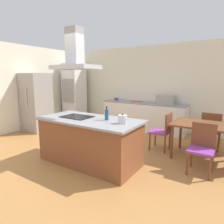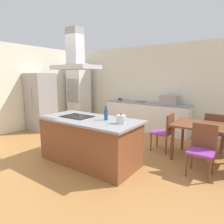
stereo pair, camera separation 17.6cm
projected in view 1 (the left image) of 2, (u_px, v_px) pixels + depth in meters
ground at (126, 142)px, 5.22m from camera, size 16.00×16.00×0.00m
wall_back at (152, 88)px, 6.43m from camera, size 7.20×0.10×2.70m
wall_left at (26, 88)px, 6.40m from camera, size 0.10×8.80×2.70m
kitchen_island at (90, 141)px, 3.89m from camera, size 2.06×0.99×0.90m
cooktop at (77, 117)px, 3.99m from camera, size 0.60×0.44×0.01m
tea_kettle at (123, 119)px, 3.43m from camera, size 0.21×0.16×0.17m
olive_oil_bottle at (107, 114)px, 3.69m from camera, size 0.07×0.07×0.26m
back_counter at (143, 116)px, 6.34m from camera, size 2.70×0.62×0.90m
countertop_microwave at (166, 99)px, 5.86m from camera, size 0.50×0.38×0.28m
coffee_mug_red at (115, 99)px, 6.87m from camera, size 0.08×0.08×0.09m
coffee_mug_blue at (118, 99)px, 6.75m from camera, size 0.08×0.08×0.09m
cutting_board at (137, 101)px, 6.45m from camera, size 0.34×0.24×0.02m
wall_oven_stack at (74, 93)px, 7.52m from camera, size 0.70×0.66×2.20m
refrigerator at (36, 102)px, 6.23m from camera, size 0.80×0.73×1.82m
dining_table at (208, 128)px, 4.02m from camera, size 1.40×0.90×0.75m
chair_facing_island at (202, 145)px, 3.50m from camera, size 0.42×0.42×0.89m
chair_at_left_end at (164, 129)px, 4.54m from camera, size 0.42×0.42×0.89m
chair_facing_back_wall at (211, 129)px, 4.60m from camera, size 0.42×0.42×0.89m
range_hood at (75, 56)px, 3.78m from camera, size 0.90×0.55×0.78m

